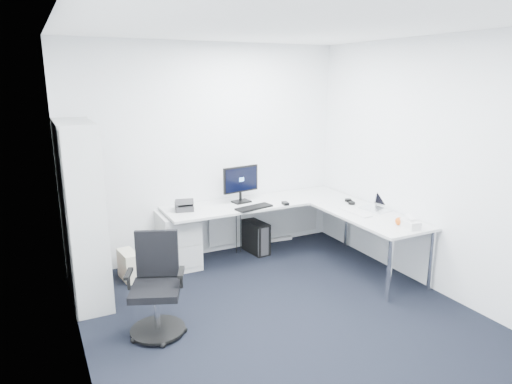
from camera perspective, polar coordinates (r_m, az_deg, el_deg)
name	(u,v)px	position (r m, az deg, el deg)	size (l,w,h in m)	color
ground	(291,326)	(4.50, 4.45, -16.33)	(4.20, 4.20, 0.00)	black
ceiling	(298,23)	(3.90, 5.26, 20.30)	(4.20, 4.20, 0.00)	white
wall_back	(209,152)	(5.85, -5.95, 4.96)	(3.60, 0.02, 2.70)	white
wall_left	(74,214)	(3.44, -21.77, -2.56)	(0.02, 4.20, 2.70)	white
wall_right	(442,169)	(5.14, 22.26, 2.69)	(0.02, 4.20, 2.70)	white
l_desk	(272,236)	(5.70, 2.03, -5.51)	(2.47, 1.38, 0.72)	silver
drawer_pedestal	(178,240)	(5.71, -9.72, -5.90)	(0.44, 0.55, 0.68)	silver
bookshelf	(82,214)	(4.96, -20.89, -2.53)	(0.36, 0.93, 1.87)	#B3B6B5
task_chair	(155,287)	(4.25, -12.46, -11.54)	(0.52, 0.52, 0.92)	black
black_pc_tower	(256,237)	(6.10, -0.03, -5.65)	(0.19, 0.43, 0.42)	black
beige_pc_tower	(129,265)	(5.53, -15.65, -8.83)	(0.16, 0.35, 0.34)	beige
power_strip	(279,239)	(6.58, 2.91, -5.89)	(0.38, 0.07, 0.04)	silver
monitor	(241,184)	(5.78, -1.87, 1.01)	(0.50, 0.16, 0.48)	black
black_keyboard	(254,207)	(5.57, -0.26, -1.94)	(0.47, 0.17, 0.02)	black
mouse	(285,203)	(5.74, 3.69, -1.43)	(0.06, 0.11, 0.03)	black
desk_phone	(184,204)	(5.54, -8.97, -1.51)	(0.21, 0.21, 0.15)	#2A2A2D
laptop	(376,200)	(5.66, 14.76, -1.01)	(0.34, 0.33, 0.24)	silver
white_keyboard	(355,212)	(5.52, 12.28, -2.46)	(0.13, 0.46, 0.02)	silver
headphones	(350,201)	(5.93, 11.66, -1.08)	(0.13, 0.20, 0.05)	black
orange_fruit	(399,221)	(5.18, 17.46, -3.51)	(0.09, 0.09, 0.09)	#DC5913
tissue_box	(409,224)	(5.13, 18.62, -3.80)	(0.12, 0.24, 0.08)	silver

